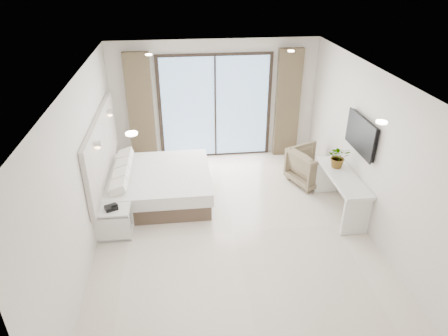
{
  "coord_description": "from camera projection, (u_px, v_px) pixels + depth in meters",
  "views": [
    {
      "loc": [
        -0.82,
        -5.52,
        4.23
      ],
      "look_at": [
        -0.12,
        0.4,
        1.06
      ],
      "focal_mm": 32.0,
      "sensor_mm": 36.0,
      "label": 1
    }
  ],
  "objects": [
    {
      "name": "nightstand",
      "position": [
        114.0,
        221.0,
        6.73
      ],
      "size": [
        0.6,
        0.5,
        0.54
      ],
      "rotation": [
        0.0,
        0.0,
        -0.02
      ],
      "color": "silver",
      "rests_on": "ground"
    },
    {
      "name": "armchair",
      "position": [
        312.0,
        165.0,
        8.25
      ],
      "size": [
        1.0,
        1.03,
        0.83
      ],
      "primitive_type": "imported",
      "rotation": [
        0.0,
        0.0,
        1.96
      ],
      "color": "#7E7152",
      "rests_on": "ground"
    },
    {
      "name": "ground",
      "position": [
        233.0,
        232.0,
        6.91
      ],
      "size": [
        6.2,
        6.2,
        0.0
      ],
      "primitive_type": "plane",
      "color": "beige",
      "rests_on": "ground"
    },
    {
      "name": "room_shell",
      "position": [
        216.0,
        128.0,
        6.93
      ],
      "size": [
        4.62,
        6.22,
        2.72
      ],
      "color": "silver",
      "rests_on": "ground"
    },
    {
      "name": "plant",
      "position": [
        338.0,
        159.0,
        7.32
      ],
      "size": [
        0.47,
        0.5,
        0.33
      ],
      "primitive_type": "imported",
      "rotation": [
        0.0,
        0.0,
        -0.23
      ],
      "color": "#33662D",
      "rests_on": "console_desk"
    },
    {
      "name": "console_desk",
      "position": [
        342.0,
        185.0,
        7.22
      ],
      "size": [
        0.49,
        1.56,
        0.77
      ],
      "color": "silver",
      "rests_on": "ground"
    },
    {
      "name": "bed",
      "position": [
        158.0,
        184.0,
        7.78
      ],
      "size": [
        1.99,
        1.89,
        0.69
      ],
      "color": "brown",
      "rests_on": "ground"
    },
    {
      "name": "phone",
      "position": [
        111.0,
        208.0,
        6.55
      ],
      "size": [
        0.24,
        0.22,
        0.07
      ],
      "primitive_type": "cube",
      "rotation": [
        0.0,
        0.0,
        0.4
      ],
      "color": "black",
      "rests_on": "nightstand"
    }
  ]
}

